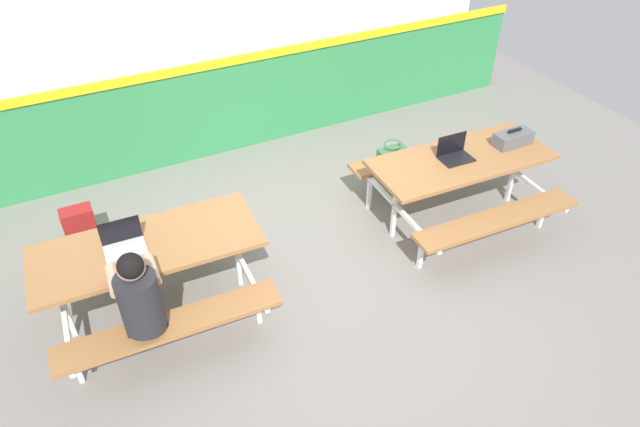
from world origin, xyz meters
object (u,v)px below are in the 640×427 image
at_px(picnic_table_left, 150,260).
at_px(student_nearer, 140,300).
at_px(backpack_dark, 81,228).
at_px(laptop_dark, 454,154).
at_px(toolbox_grey, 513,138).
at_px(picnic_table_right, 460,172).
at_px(tote_bag_bright, 392,161).
at_px(laptop_silver, 123,243).

xyz_separation_m(picnic_table_left, student_nearer, (-0.18, -0.55, 0.13)).
xyz_separation_m(student_nearer, backpack_dark, (-0.27, 1.73, -0.49)).
xyz_separation_m(laptop_dark, backpack_dark, (-3.46, 1.25, -0.57)).
distance_m(picnic_table_left, toolbox_grey, 3.69).
height_order(picnic_table_right, tote_bag_bright, picnic_table_right).
distance_m(picnic_table_right, toolbox_grey, 0.65).
relative_size(toolbox_grey, tote_bag_bright, 0.93).
height_order(laptop_dark, tote_bag_bright, laptop_dark).
bearing_deg(student_nearer, laptop_dark, 8.67).
xyz_separation_m(laptop_silver, backpack_dark, (-0.30, 1.14, -0.57)).
height_order(picnic_table_right, laptop_dark, laptop_dark).
distance_m(laptop_dark, toolbox_grey, 0.68).
relative_size(picnic_table_right, tote_bag_bright, 4.28).
bearing_deg(student_nearer, picnic_table_right, 7.79).
distance_m(laptop_silver, toolbox_grey, 3.84).
xyz_separation_m(picnic_table_left, picnic_table_right, (3.07, -0.10, 0.00)).
height_order(student_nearer, laptop_silver, student_nearer).
distance_m(student_nearer, laptop_silver, 0.60).
distance_m(picnic_table_right, student_nearer, 3.29).
bearing_deg(laptop_silver, picnic_table_left, -15.15).
bearing_deg(toolbox_grey, laptop_dark, 174.59).
bearing_deg(picnic_table_left, laptop_silver, 164.85).
xyz_separation_m(laptop_silver, toolbox_grey, (3.84, -0.17, 0.02)).
xyz_separation_m(student_nearer, tote_bag_bright, (3.11, 1.41, -0.51)).
distance_m(student_nearer, tote_bag_bright, 3.45).
bearing_deg(laptop_silver, tote_bag_bright, 14.89).
bearing_deg(tote_bag_bright, laptop_dark, -85.14).
height_order(picnic_table_right, backpack_dark, picnic_table_right).
xyz_separation_m(picnic_table_right, laptop_dark, (-0.07, 0.04, 0.21)).
bearing_deg(laptop_dark, picnic_table_left, 178.78).
distance_m(picnic_table_right, laptop_dark, 0.23).
relative_size(picnic_table_left, toolbox_grey, 4.61).
distance_m(toolbox_grey, backpack_dark, 4.38).
height_order(picnic_table_left, laptop_silver, laptop_silver).
xyz_separation_m(laptop_dark, toolbox_grey, (0.68, -0.06, 0.02)).
relative_size(laptop_dark, toolbox_grey, 0.82).
bearing_deg(backpack_dark, laptop_silver, -75.49).
relative_size(student_nearer, backpack_dark, 2.74).
bearing_deg(student_nearer, picnic_table_left, 71.41).
distance_m(picnic_table_left, student_nearer, 0.60).
bearing_deg(picnic_table_left, picnic_table_right, -1.94).
xyz_separation_m(picnic_table_right, student_nearer, (-3.26, -0.45, 0.13)).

